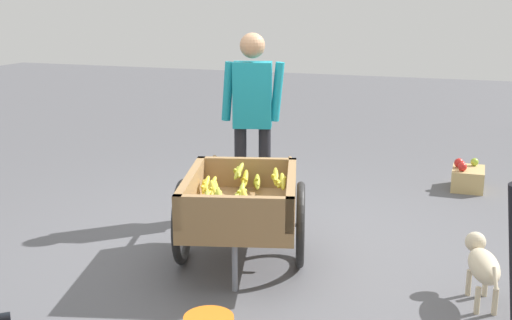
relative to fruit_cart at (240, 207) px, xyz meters
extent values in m
plane|color=#56565B|center=(-0.40, 0.06, -0.44)|extent=(24.00, 24.00, 0.00)
cube|color=#937047|center=(0.00, 0.01, -0.04)|extent=(1.27, 1.06, 0.10)
cube|color=#937047|center=(0.50, 0.14, 0.13)|extent=(0.27, 0.79, 0.24)
cube|color=#937047|center=(-0.50, -0.13, 0.13)|extent=(0.27, 0.79, 0.24)
cube|color=#937047|center=(-0.10, 0.36, 0.13)|extent=(1.08, 0.35, 0.24)
cube|color=#937047|center=(0.10, -0.35, 0.13)|extent=(1.08, 0.35, 0.24)
torus|color=black|center=(-0.12, 0.43, -0.12)|extent=(0.63, 0.23, 0.64)
torus|color=black|center=(0.12, -0.42, -0.12)|extent=(0.63, 0.23, 0.64)
cylinder|color=gray|center=(0.00, 0.01, -0.12)|extent=(0.27, 0.86, 0.04)
cylinder|color=#937047|center=(-0.88, 0.12, 0.11)|extent=(0.54, 0.18, 0.04)
cylinder|color=#937047|center=(-0.71, -0.54, 0.11)|extent=(0.54, 0.18, 0.04)
cylinder|color=gray|center=(0.45, 0.13, -0.27)|extent=(0.04, 0.04, 0.35)
ellipsoid|color=gold|center=(0.08, -0.20, 0.16)|extent=(0.17, 0.10, 0.15)
ellipsoid|color=gold|center=(0.10, -0.19, 0.17)|extent=(0.18, 0.12, 0.05)
ellipsoid|color=gold|center=(0.12, -0.17, 0.18)|extent=(0.17, 0.06, 0.15)
ellipsoid|color=gold|center=(0.17, -0.16, 0.15)|extent=(0.17, 0.10, 0.15)
ellipsoid|color=gold|center=(0.18, -0.15, 0.16)|extent=(0.19, 0.06, 0.10)
ellipsoid|color=gold|center=(0.19, -0.14, 0.17)|extent=(0.18, 0.06, 0.05)
ellipsoid|color=gold|center=(0.20, -0.13, 0.18)|extent=(0.19, 0.10, 0.10)
ellipsoid|color=gold|center=(0.20, -0.12, 0.19)|extent=(0.17, 0.14, 0.12)
ellipsoid|color=gold|center=(-0.35, -0.16, 0.16)|extent=(0.18, 0.06, 0.15)
ellipsoid|color=gold|center=(-0.34, -0.15, 0.17)|extent=(0.19, 0.12, 0.07)
ellipsoid|color=gold|center=(-0.33, -0.14, 0.18)|extent=(0.19, 0.12, 0.09)
ellipsoid|color=gold|center=(-0.31, -0.13, 0.19)|extent=(0.18, 0.07, 0.14)
ellipsoid|color=gold|center=(-0.30, 0.17, 0.16)|extent=(0.19, 0.07, 0.13)
ellipsoid|color=gold|center=(-0.29, 0.18, 0.17)|extent=(0.19, 0.10, 0.05)
ellipsoid|color=gold|center=(-0.27, 0.19, 0.18)|extent=(0.17, 0.09, 0.15)
ellipsoid|color=gold|center=(-0.41, -0.02, 0.08)|extent=(0.17, 0.11, 0.15)
ellipsoid|color=gold|center=(-0.39, -0.01, 0.09)|extent=(0.18, 0.12, 0.05)
ellipsoid|color=gold|center=(-0.37, 0.00, 0.10)|extent=(0.18, 0.10, 0.12)
ellipsoid|color=gold|center=(0.14, 0.05, 0.15)|extent=(0.19, 0.08, 0.13)
ellipsoid|color=gold|center=(0.16, 0.07, 0.16)|extent=(0.18, 0.07, 0.05)
ellipsoid|color=gold|center=(0.18, 0.08, 0.17)|extent=(0.17, 0.07, 0.15)
ellipsoid|color=gold|center=(0.35, -0.03, 0.15)|extent=(0.18, 0.06, 0.14)
ellipsoid|color=gold|center=(0.36, -0.02, 0.16)|extent=(0.19, 0.05, 0.11)
ellipsoid|color=gold|center=(0.37, -0.02, 0.17)|extent=(0.18, 0.14, 0.05)
ellipsoid|color=gold|center=(0.38, -0.01, 0.18)|extent=(0.17, 0.15, 0.09)
ellipsoid|color=gold|center=(0.39, 0.00, 0.19)|extent=(0.17, 0.14, 0.13)
ellipsoid|color=gold|center=(0.42, -0.09, 0.15)|extent=(0.17, 0.05, 0.14)
ellipsoid|color=gold|center=(0.43, -0.08, 0.16)|extent=(0.19, 0.07, 0.08)
ellipsoid|color=gold|center=(0.45, -0.07, 0.17)|extent=(0.19, 0.09, 0.09)
ellipsoid|color=gold|center=(0.46, -0.06, 0.18)|extent=(0.18, 0.12, 0.14)
ellipsoid|color=gold|center=(0.17, -0.12, 0.09)|extent=(0.18, 0.06, 0.14)
ellipsoid|color=gold|center=(0.18, -0.11, 0.10)|extent=(0.17, 0.15, 0.09)
ellipsoid|color=gold|center=(0.19, -0.11, 0.11)|extent=(0.18, 0.11, 0.05)
ellipsoid|color=gold|center=(0.20, -0.10, 0.12)|extent=(0.18, 0.06, 0.11)
ellipsoid|color=gold|center=(0.21, -0.09, 0.13)|extent=(0.17, 0.10, 0.15)
ellipsoid|color=gold|center=(-0.10, -0.33, 0.10)|extent=(0.17, 0.11, 0.15)
ellipsoid|color=gold|center=(-0.09, -0.32, 0.11)|extent=(0.19, 0.08, 0.09)
ellipsoid|color=gold|center=(-0.08, -0.31, 0.12)|extent=(0.18, 0.13, 0.08)
ellipsoid|color=gold|center=(-0.06, -0.30, 0.13)|extent=(0.18, 0.07, 0.15)
ellipsoid|color=gold|center=(0.09, -0.18, 0.14)|extent=(0.18, 0.13, 0.12)
ellipsoid|color=gold|center=(0.10, -0.17, 0.15)|extent=(0.19, 0.05, 0.10)
ellipsoid|color=gold|center=(0.11, -0.16, 0.16)|extent=(0.18, 0.15, 0.05)
ellipsoid|color=gold|center=(0.12, -0.15, 0.17)|extent=(0.18, 0.13, 0.11)
ellipsoid|color=gold|center=(0.12, -0.15, 0.18)|extent=(0.18, 0.12, 0.13)
ellipsoid|color=gold|center=(-0.15, 0.26, 0.17)|extent=(0.18, 0.07, 0.14)
ellipsoid|color=gold|center=(-0.14, 0.27, 0.18)|extent=(0.19, 0.06, 0.09)
ellipsoid|color=gold|center=(-0.13, 0.28, 0.19)|extent=(0.19, 0.06, 0.09)
ellipsoid|color=gold|center=(-0.12, 0.29, 0.20)|extent=(0.18, 0.11, 0.13)
ellipsoid|color=gold|center=(0.25, 0.12, 0.14)|extent=(0.18, 0.09, 0.14)
ellipsoid|color=gold|center=(0.26, 0.13, 0.15)|extent=(0.19, 0.09, 0.08)
ellipsoid|color=gold|center=(0.28, 0.14, 0.16)|extent=(0.19, 0.11, 0.08)
ellipsoid|color=gold|center=(0.29, 0.15, 0.17)|extent=(0.17, 0.13, 0.14)
ellipsoid|color=gold|center=(-0.39, -0.12, 0.09)|extent=(0.18, 0.11, 0.13)
ellipsoid|color=gold|center=(-0.38, -0.11, 0.10)|extent=(0.18, 0.14, 0.08)
ellipsoid|color=gold|center=(-0.36, -0.10, 0.11)|extent=(0.19, 0.07, 0.09)
ellipsoid|color=gold|center=(-0.35, -0.09, 0.12)|extent=(0.18, 0.08, 0.14)
cylinder|color=black|center=(-1.14, -0.19, -0.03)|extent=(0.11, 0.11, 0.82)
cylinder|color=black|center=(-1.08, -0.40, -0.03)|extent=(0.11, 0.11, 0.82)
cube|color=teal|center=(-1.11, -0.30, 0.67)|extent=(0.28, 0.38, 0.58)
sphere|color=tan|center=(-1.11, -0.30, 1.10)|extent=(0.22, 0.22, 0.22)
cylinder|color=teal|center=(-1.17, -0.08, 0.70)|extent=(0.08, 0.13, 0.53)
cylinder|color=teal|center=(-1.05, -0.51, 0.70)|extent=(0.08, 0.12, 0.53)
ellipsoid|color=beige|center=(0.12, 1.72, -0.17)|extent=(0.47, 0.27, 0.18)
sphere|color=beige|center=(-0.15, 1.66, -0.11)|extent=(0.14, 0.14, 0.14)
cylinder|color=beige|center=(0.39, 1.78, -0.13)|extent=(0.11, 0.05, 0.12)
cylinder|color=beige|center=(0.00, 1.64, -0.35)|extent=(0.04, 0.04, 0.18)
cylinder|color=beige|center=(-0.03, 1.74, -0.35)|extent=(0.04, 0.04, 0.18)
cylinder|color=beige|center=(0.26, 1.69, -0.35)|extent=(0.04, 0.04, 0.18)
cylinder|color=beige|center=(0.23, 1.80, -0.35)|extent=(0.04, 0.04, 0.18)
cube|color=tan|center=(-2.61, 1.56, -0.33)|extent=(0.44, 0.32, 0.22)
sphere|color=red|center=(-2.48, 1.50, -0.18)|extent=(0.09, 0.09, 0.09)
sphere|color=red|center=(-2.59, 1.49, -0.18)|extent=(0.08, 0.08, 0.08)
sphere|color=red|center=(-2.62, 1.46, -0.17)|extent=(0.10, 0.10, 0.10)
sphere|color=#99BF33|center=(-2.75, 1.62, -0.18)|extent=(0.08, 0.08, 0.08)
sphere|color=#B23319|center=(-2.49, 1.50, -0.18)|extent=(0.09, 0.09, 0.09)
camera|label=1|loc=(4.20, 1.59, 1.50)|focal=44.93mm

